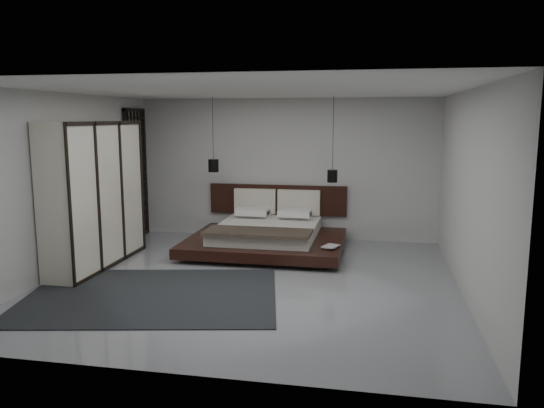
% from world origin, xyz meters
% --- Properties ---
extents(floor, '(6.00, 6.00, 0.00)m').
position_xyz_m(floor, '(0.00, 0.00, 0.00)').
color(floor, gray).
rests_on(floor, ground).
extents(ceiling, '(6.00, 6.00, 0.00)m').
position_xyz_m(ceiling, '(0.00, 0.00, 2.80)').
color(ceiling, white).
rests_on(ceiling, wall_back).
extents(wall_back, '(6.00, 0.00, 6.00)m').
position_xyz_m(wall_back, '(0.00, 3.00, 1.40)').
color(wall_back, '#BCBBB9').
rests_on(wall_back, floor).
extents(wall_front, '(6.00, 0.00, 6.00)m').
position_xyz_m(wall_front, '(0.00, -3.00, 1.40)').
color(wall_front, '#BCBBB9').
rests_on(wall_front, floor).
extents(wall_left, '(0.00, 6.00, 6.00)m').
position_xyz_m(wall_left, '(-3.00, 0.00, 1.40)').
color(wall_left, '#BCBBB9').
rests_on(wall_left, floor).
extents(wall_right, '(0.00, 6.00, 6.00)m').
position_xyz_m(wall_right, '(3.00, 0.00, 1.40)').
color(wall_right, '#BCBBB9').
rests_on(wall_right, floor).
extents(lattice_screen, '(0.05, 0.90, 2.60)m').
position_xyz_m(lattice_screen, '(-2.95, 2.45, 1.30)').
color(lattice_screen, black).
rests_on(lattice_screen, floor).
extents(bed, '(2.79, 2.40, 1.08)m').
position_xyz_m(bed, '(-0.15, 1.91, 0.29)').
color(bed, black).
rests_on(bed, floor).
extents(book_lower, '(0.22, 0.28, 0.02)m').
position_xyz_m(book_lower, '(0.99, 1.25, 0.27)').
color(book_lower, '#99724C').
rests_on(book_lower, bed).
extents(book_upper, '(0.32, 0.37, 0.02)m').
position_xyz_m(book_upper, '(0.97, 1.22, 0.30)').
color(book_upper, '#99724C').
rests_on(book_upper, book_lower).
extents(pendant_left, '(0.20, 0.20, 1.42)m').
position_xyz_m(pendant_left, '(-1.30, 2.35, 1.51)').
color(pendant_left, black).
rests_on(pendant_left, ceiling).
extents(pendant_right, '(0.19, 0.19, 1.57)m').
position_xyz_m(pendant_right, '(0.99, 2.35, 1.35)').
color(pendant_right, black).
rests_on(pendant_right, ceiling).
extents(wardrobe, '(0.57, 2.41, 2.36)m').
position_xyz_m(wardrobe, '(-2.70, 0.35, 1.18)').
color(wardrobe, silver).
rests_on(wardrobe, floor).
extents(rug, '(3.81, 3.05, 0.01)m').
position_xyz_m(rug, '(-1.20, -0.92, 0.01)').
color(rug, black).
rests_on(rug, floor).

